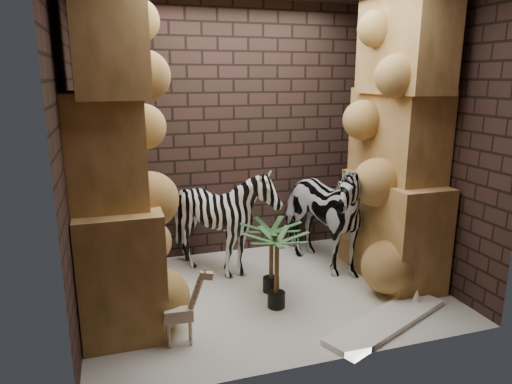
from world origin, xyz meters
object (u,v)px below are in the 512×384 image
object	(u,v)px
palm_front	(271,257)
palm_back	(277,270)
zebra_right	(317,204)
surfboard	(387,321)
zebra_left	(224,226)
giraffe_toy	(179,307)

from	to	relation	value
palm_front	palm_back	size ratio (longest dim) A/B	0.99
zebra_right	palm_front	bearing A→B (deg)	-162.87
palm_back	surfboard	world-z (taller)	palm_back
zebra_left	palm_front	bearing A→B (deg)	-57.06
zebra_left	palm_front	world-z (taller)	zebra_left
giraffe_toy	surfboard	size ratio (longest dim) A/B	0.48
palm_back	zebra_left	bearing A→B (deg)	107.23
palm_front	surfboard	size ratio (longest dim) A/B	0.53
giraffe_toy	zebra_left	bearing A→B (deg)	65.89
zebra_right	palm_front	world-z (taller)	zebra_right
giraffe_toy	surfboard	distance (m)	1.85
giraffe_toy	palm_back	size ratio (longest dim) A/B	0.90
palm_front	palm_back	bearing A→B (deg)	-100.62
giraffe_toy	zebra_right	bearing A→B (deg)	37.80
palm_front	zebra_left	bearing A→B (deg)	120.53
giraffe_toy	surfboard	xyz separation A→B (m)	(1.81, -0.23, -0.31)
giraffe_toy	surfboard	world-z (taller)	giraffe_toy
zebra_left	giraffe_toy	bearing A→B (deg)	-116.31
zebra_right	giraffe_toy	world-z (taller)	zebra_right
palm_back	surfboard	distance (m)	1.08
surfboard	giraffe_toy	bearing A→B (deg)	148.96
zebra_right	surfboard	distance (m)	1.55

